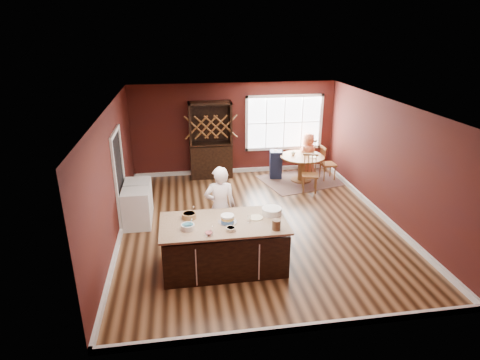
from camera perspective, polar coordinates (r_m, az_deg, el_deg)
The scene contains 27 objects.
room_shell at distance 8.62m, azimuth 2.46°, elevation 1.77°, with size 7.00×7.00×7.00m.
window at distance 12.17m, azimuth 6.29°, elevation 8.12°, with size 2.36×0.10×1.66m, color white, non-canonical shape.
doorway at distance 9.25m, azimuth -16.70°, elevation 0.07°, with size 0.08×1.26×2.13m, color white, non-canonical shape.
kitchen_island at distance 7.43m, azimuth -2.28°, elevation -9.34°, with size 2.27×1.19×0.92m.
dining_table at distance 11.59m, azimuth 8.79°, elevation 2.38°, with size 1.25×1.25×0.75m.
baker at distance 7.94m, azimuth -2.84°, elevation -3.89°, with size 0.62×0.41×1.70m, color white.
layer_cake at distance 7.17m, azimuth -1.80°, elevation -5.53°, with size 0.34×0.34×0.14m, color white, non-canonical shape.
bowl_blue at distance 7.00m, azimuth -7.44°, elevation -6.62°, with size 0.24×0.24×0.09m, color beige.
bowl_yellow at distance 7.38m, azimuth -7.24°, elevation -5.05°, with size 0.26×0.26×0.10m, color #A47557.
bowl_pink at distance 6.79m, azimuth -4.44°, elevation -7.61°, with size 0.15×0.15×0.05m, color silver.
bowl_olive at distance 6.90m, azimuth -1.32°, elevation -7.00°, with size 0.17×0.17×0.06m, color beige.
drinking_glass at distance 7.16m, azimuth 1.31°, elevation -5.54°, with size 0.07×0.07×0.14m, color silver.
dinner_plate at distance 7.34m, azimuth 2.29°, elevation -5.37°, with size 0.26×0.26×0.02m, color #F3EBAD.
white_tub at distance 7.48m, azimuth 4.53°, elevation -4.44°, with size 0.37×0.37×0.13m, color white.
stoneware_crock at distance 6.94m, azimuth 5.19°, elevation -6.36°, with size 0.15×0.15×0.18m, color brown.
rug at distance 11.77m, azimuth 8.65°, elevation -0.05°, with size 2.14×1.66×0.01m, color brown.
chair_east at distance 11.87m, azimuth 12.42°, elevation 2.42°, with size 0.42×0.40×1.01m, color brown, non-canonical shape.
chair_south at distance 10.88m, azimuth 9.94°, elevation 0.92°, with size 0.43×0.41×1.02m, color brown, non-canonical shape.
chair_north at distance 12.43m, azimuth 9.48°, elevation 3.54°, with size 0.43×0.41×1.03m, color brown, non-canonical shape.
seated_woman at distance 12.07m, azimuth 9.62°, elevation 3.63°, with size 0.63×0.41×1.29m, color #BF6140.
high_chair at distance 11.78m, azimuth 5.11°, elevation 2.31°, with size 0.34×0.34×0.85m, color #151C39, non-canonical shape.
toddler at distance 11.63m, azimuth 4.82°, elevation 4.05°, with size 0.18×0.14×0.26m, color #8CA5BF, non-canonical shape.
table_plate at distance 11.48m, azimuth 10.34°, elevation 3.27°, with size 0.20×0.20×0.01m, color beige.
table_cup at distance 11.56m, azimuth 7.58°, elevation 3.77°, with size 0.12×0.12×0.09m, color silver.
hutch at distance 11.65m, azimuth -4.19°, elevation 5.64°, with size 1.21×0.51×2.22m, color #3C2715.
washer at distance 9.13m, azimuth -14.50°, elevation -4.02°, with size 0.59×0.57×0.86m, color white.
dryer at distance 9.72m, azimuth -14.19°, elevation -2.44°, with size 0.59×0.57×0.86m, color white.
Camera 1 is at (-1.61, -7.98, 4.19)m, focal length 30.00 mm.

